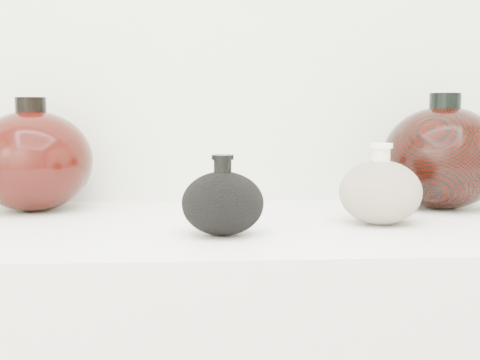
{
  "coord_description": "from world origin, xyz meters",
  "views": [
    {
      "loc": [
        -0.07,
        -0.06,
        1.08
      ],
      "look_at": [
        -0.0,
        0.92,
        0.97
      ],
      "focal_mm": 50.0,
      "sensor_mm": 36.0,
      "label": 1
    }
  ],
  "objects": [
    {
      "name": "cream_gourd_vase",
      "position": [
        0.21,
        0.93,
        0.95
      ],
      "size": [
        0.16,
        0.16,
        0.12
      ],
      "color": "beige",
      "rests_on": "display_counter"
    },
    {
      "name": "right_round_pot",
      "position": [
        0.37,
        1.08,
        0.99
      ],
      "size": [
        0.25,
        0.25,
        0.2
      ],
      "color": "black",
      "rests_on": "display_counter"
    },
    {
      "name": "left_round_pot",
      "position": [
        -0.35,
        1.1,
        0.99
      ],
      "size": [
        0.21,
        0.21,
        0.19
      ],
      "color": "black",
      "rests_on": "display_counter"
    },
    {
      "name": "black_gourd_vase",
      "position": [
        -0.03,
        0.86,
        0.95
      ],
      "size": [
        0.13,
        0.13,
        0.11
      ],
      "color": "black",
      "rests_on": "display_counter"
    }
  ]
}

